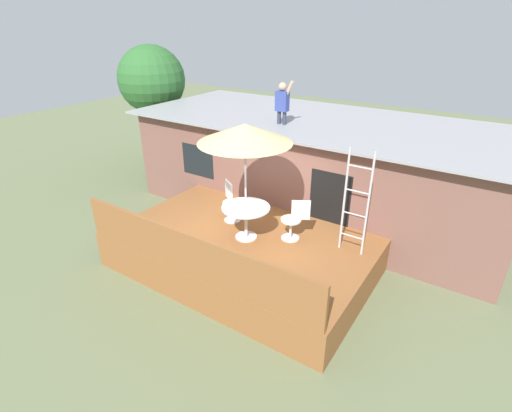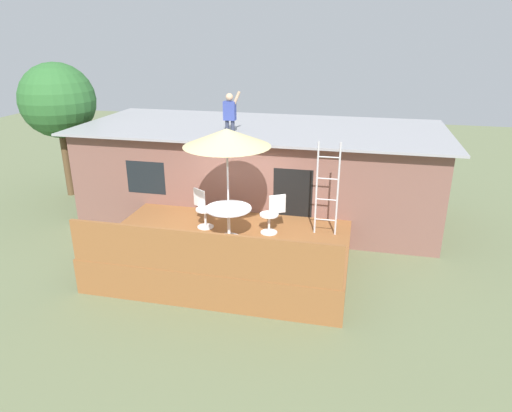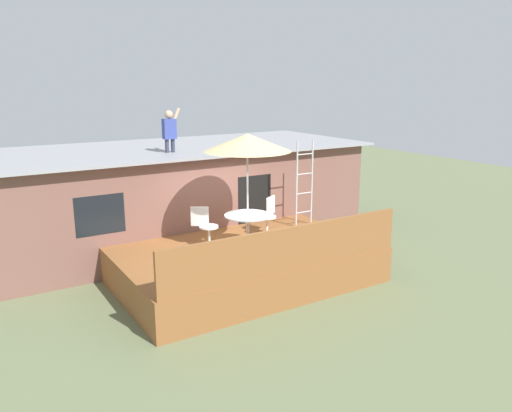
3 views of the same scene
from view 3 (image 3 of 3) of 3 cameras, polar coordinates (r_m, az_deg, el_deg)
ground_plane at (r=11.68m, az=-1.45°, el=-8.31°), size 40.00×40.00×0.00m
house at (r=14.37m, az=-8.75°, el=1.40°), size 10.50×4.50×2.68m
deck at (r=11.53m, az=-1.46°, el=-6.47°), size 5.60×3.69×0.80m
deck_railing at (r=9.83m, az=3.82°, el=-4.91°), size 5.50×0.08×0.90m
patio_table at (r=11.21m, az=-0.95°, el=-1.78°), size 1.04×1.04×0.74m
patio_umbrella at (r=10.86m, az=-0.99°, el=7.20°), size 1.90×1.90×2.54m
step_ladder at (r=12.84m, az=5.50°, el=2.55°), size 0.52×0.04×2.20m
person_figure at (r=12.92m, az=-9.76°, el=8.69°), size 0.47×0.20×1.11m
patio_chair_left at (r=11.32m, az=-5.72°, el=-2.37°), size 0.57×0.46×0.92m
patio_chair_right at (r=12.14m, az=1.40°, el=-1.18°), size 0.57×0.44×0.92m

